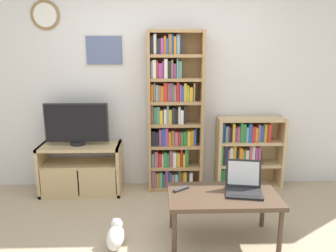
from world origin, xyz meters
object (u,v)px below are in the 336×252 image
Objects in this scene: tv_stand at (81,169)px; cat at (116,236)px; remote_near_laptop at (181,189)px; bookshelf_tall at (173,116)px; television at (77,124)px; bookshelf_short at (245,153)px; laptop at (244,184)px; coffee_table at (223,199)px.

cat is (0.56, -1.15, -0.20)m from tv_stand.
remote_near_laptop is at bearing 18.53° from cat.
remote_near_laptop is at bearing -88.46° from bookshelf_tall.
bookshelf_tall is (1.15, 0.10, 0.07)m from television.
bookshelf_short is at bearing 3.21° from tv_stand.
bookshelf_short is 1.98m from cat.
laptop is at bearing 50.27° from remote_near_laptop.
remote_near_laptop reaches higher than coffee_table.
laptop is 0.67× the size of cat.
bookshelf_short is (2.07, 0.10, -0.41)m from television.
remote_near_laptop is at bearing -40.76° from television.
television is at bearing 119.92° from cat.
laptop is at bearing -62.45° from bookshelf_tall.
cat is (-0.97, -0.07, -0.32)m from coffee_table.
tv_stand is 6.23× the size of remote_near_laptop.
tv_stand is 1.06× the size of bookshelf_short.
television is 0.82× the size of bookshelf_short.
bookshelf_tall reaches higher than cat.
cat is at bearing -139.53° from bookshelf_short.
cat is at bearing -63.72° from television.
television reaches higher than remote_near_laptop.
television reaches higher than coffee_table.
tv_stand is at bearing -40.41° from television.
tv_stand is at bearing 144.57° from coffee_table.
bookshelf_tall reaches higher than television.
remote_near_laptop is (-0.57, 0.04, -0.06)m from laptop.
remote_near_laptop is (-0.38, 0.09, 0.06)m from coffee_table.
remote_near_laptop is at bearing 166.05° from coffee_table.
coffee_table is (-0.51, -1.20, -0.03)m from bookshelf_short.
television reaches higher than cat.
bookshelf_short is at bearing -0.03° from bookshelf_tall.
coffee_table is 1.81× the size of cat.
coffee_table is at bearing -113.11° from bookshelf_short.
bookshelf_short is 1.67× the size of cat.
bookshelf_tall reaches higher than bookshelf_short.
laptop is at bearing 9.40° from cat.
tv_stand is 2.03m from laptop.
coffee_table is (1.53, -1.09, 0.11)m from tv_stand.
laptop reaches higher than tv_stand.
coffee_table is at bearing -35.43° from tv_stand.
coffee_table is 0.39m from remote_near_laptop.
remote_near_laptop is (-0.89, -1.11, 0.03)m from bookshelf_short.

